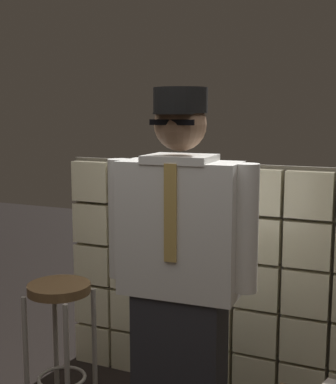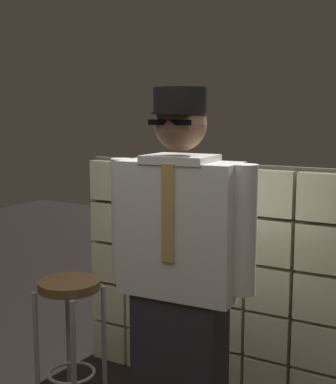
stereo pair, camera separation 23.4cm
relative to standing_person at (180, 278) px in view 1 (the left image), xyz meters
The scene contains 3 objects.
glass_block_wall 0.83m from the standing_person, 98.55° to the left, with size 1.97×0.10×1.41m.
standing_person is the anchor object (origin of this frame).
bar_stool 0.85m from the standing_person, behind, with size 0.34×0.34×0.77m.
Camera 1 is at (1.05, -1.77, 1.69)m, focal length 50.36 mm.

